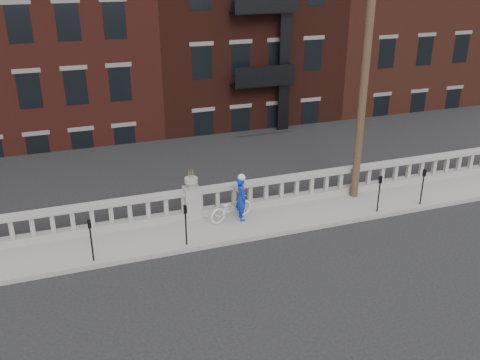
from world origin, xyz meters
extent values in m
plane|color=black|center=(0.00, 0.00, 0.00)|extent=(120.00, 120.00, 0.00)
cube|color=gray|center=(0.00, 3.00, 0.07)|extent=(32.00, 2.20, 0.15)
cube|color=gray|center=(0.00, 3.95, 0.28)|extent=(28.00, 0.34, 0.25)
cube|color=gray|center=(0.00, 3.95, 1.10)|extent=(28.00, 0.34, 0.16)
cube|color=gray|center=(0.00, 3.95, 0.70)|extent=(0.55, 0.55, 1.10)
cylinder|color=gray|center=(0.00, 3.95, 1.35)|extent=(0.24, 0.24, 0.20)
cylinder|color=gray|center=(0.00, 3.95, 1.53)|extent=(0.44, 0.44, 0.18)
cube|color=#605E59|center=(0.00, 4.30, -2.42)|extent=(36.00, 0.50, 5.15)
cube|color=black|center=(0.00, 25.95, -5.25)|extent=(80.00, 44.00, 0.50)
cube|color=#595651|center=(-2.00, 8.45, -3.00)|extent=(16.00, 7.00, 4.00)
cube|color=#595651|center=(22.00, 32.95, 4.00)|extent=(14.00, 14.00, 18.00)
cube|color=#4E1D16|center=(-4.00, 19.95, 2.00)|extent=(10.00, 14.00, 14.00)
cube|color=#33130E|center=(6.00, 19.95, 2.75)|extent=(10.00, 14.00, 15.50)
cube|color=#502318|center=(16.00, 19.95, 1.00)|extent=(10.00, 14.00, 12.00)
cylinder|color=#422D1E|center=(6.20, 3.60, 5.15)|extent=(0.28, 0.28, 10.00)
cylinder|color=black|center=(-3.52, 2.15, 0.70)|extent=(0.05, 0.05, 1.10)
cube|color=black|center=(-3.52, 2.15, 1.38)|extent=(0.10, 0.08, 0.26)
cube|color=black|center=(-3.52, 2.10, 1.42)|extent=(0.06, 0.01, 0.08)
cylinder|color=black|center=(-0.67, 2.15, 0.70)|extent=(0.05, 0.05, 1.10)
cube|color=black|center=(-0.67, 2.15, 1.38)|extent=(0.10, 0.08, 0.26)
cube|color=black|center=(-0.67, 2.10, 1.42)|extent=(0.06, 0.01, 0.08)
cylinder|color=black|center=(6.28, 2.15, 0.70)|extent=(0.05, 0.05, 1.10)
cube|color=black|center=(6.28, 2.15, 1.38)|extent=(0.10, 0.08, 0.26)
cube|color=black|center=(6.28, 2.10, 1.42)|extent=(0.06, 0.01, 0.08)
cylinder|color=black|center=(8.10, 2.15, 0.70)|extent=(0.05, 0.05, 1.10)
cube|color=black|center=(8.10, 2.15, 1.38)|extent=(0.10, 0.08, 0.26)
cube|color=black|center=(8.10, 2.10, 1.42)|extent=(0.06, 0.01, 0.08)
imported|color=silver|center=(1.21, 3.33, 0.59)|extent=(1.77, 1.06, 0.88)
imported|color=#0C2ABA|center=(1.55, 3.22, 0.93)|extent=(0.43, 0.60, 1.57)
camera|label=1|loc=(-4.01, -12.24, 8.60)|focal=40.00mm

